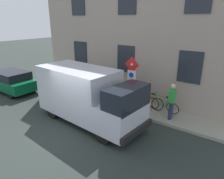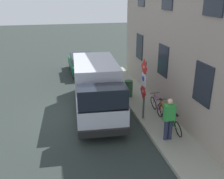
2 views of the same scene
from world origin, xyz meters
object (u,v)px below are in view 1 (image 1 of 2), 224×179
at_px(parked_hatchback, 11,81).
at_px(bicycle_green, 163,105).
at_px(delivery_van, 87,95).
at_px(litter_bin, 92,91).
at_px(pedestrian, 172,100).
at_px(bicycle_purple, 135,98).
at_px(sign_post_stacked, 131,79).
at_px(bicycle_orange, 148,101).

relative_size(parked_hatchback, bicycle_green, 2.35).
relative_size(delivery_van, bicycle_green, 3.18).
height_order(delivery_van, bicycle_green, delivery_van).
height_order(delivery_van, litter_bin, delivery_van).
height_order(parked_hatchback, litter_bin, parked_hatchback).
bearing_deg(pedestrian, bicycle_purple, -16.08).
distance_m(sign_post_stacked, parked_hatchback, 8.49).
xyz_separation_m(delivery_van, parked_hatchback, (0.14, 7.04, -0.60)).
relative_size(parked_hatchback, bicycle_purple, 2.35).
bearing_deg(pedestrian, litter_bin, -0.67).
height_order(sign_post_stacked, litter_bin, sign_post_stacked).
distance_m(bicycle_green, pedestrian, 0.97).
bearing_deg(pedestrian, bicycle_orange, -22.95).
distance_m(parked_hatchback, pedestrian, 10.42).
bearing_deg(bicycle_green, bicycle_orange, 3.35).
bearing_deg(litter_bin, bicycle_orange, -77.63).
bearing_deg(parked_hatchback, bicycle_purple, -162.82).
relative_size(bicycle_green, pedestrian, 1.00).
height_order(bicycle_purple, pedestrian, pedestrian).
xyz_separation_m(bicycle_purple, pedestrian, (-0.51, -2.22, 0.56)).
xyz_separation_m(delivery_van, pedestrian, (2.25, -3.16, -0.26)).
bearing_deg(sign_post_stacked, bicycle_purple, 16.78).
bearing_deg(pedestrian, delivery_van, 32.28).
distance_m(bicycle_green, bicycle_orange, 0.81).
bearing_deg(delivery_van, bicycle_green, 51.40).
bearing_deg(bicycle_purple, pedestrian, 165.38).
bearing_deg(litter_bin, bicycle_purple, -73.77).
bearing_deg(bicycle_purple, sign_post_stacked, 105.03).
xyz_separation_m(sign_post_stacked, bicycle_green, (0.87, -1.35, -1.30)).
height_order(parked_hatchback, bicycle_purple, parked_hatchback).
distance_m(sign_post_stacked, pedestrian, 2.13).
xyz_separation_m(delivery_van, bicycle_purple, (2.76, -0.93, -0.82)).
bearing_deg(litter_bin, delivery_van, -143.20).
xyz_separation_m(bicycle_green, bicycle_orange, (-0.00, 0.81, 0.00)).
relative_size(delivery_van, pedestrian, 3.17).
distance_m(bicycle_green, bicycle_purple, 1.61).
relative_size(parked_hatchback, litter_bin, 4.48).
bearing_deg(parked_hatchback, delivery_van, 177.85).
height_order(bicycle_green, litter_bin, litter_bin).
relative_size(bicycle_orange, litter_bin, 1.90).
bearing_deg(pedestrian, parked_hatchback, 8.46).
xyz_separation_m(parked_hatchback, litter_bin, (1.90, -5.51, -0.14)).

